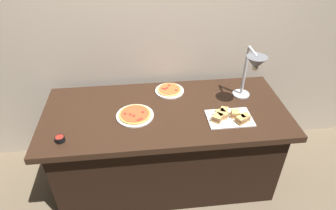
{
  "coord_description": "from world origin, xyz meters",
  "views": [
    {
      "loc": [
        -0.18,
        -1.81,
        2.12
      ],
      "look_at": [
        0.02,
        0.0,
        0.81
      ],
      "focal_mm": 31.25,
      "sensor_mm": 36.0,
      "label": 1
    }
  ],
  "objects": [
    {
      "name": "pizza_plate_center",
      "position": [
        0.06,
        0.27,
        0.77
      ],
      "size": [
        0.24,
        0.24,
        0.03
      ],
      "color": "white",
      "rests_on": "buffet_table"
    },
    {
      "name": "heat_lamp",
      "position": [
        0.65,
        0.01,
        1.1
      ],
      "size": [
        0.15,
        0.31,
        0.45
      ],
      "color": "#B7BABF",
      "rests_on": "buffet_table"
    },
    {
      "name": "sauce_cup_near",
      "position": [
        -0.75,
        -0.27,
        0.78
      ],
      "size": [
        0.07,
        0.07,
        0.04
      ],
      "color": "black",
      "rests_on": "buffet_table"
    },
    {
      "name": "back_wall",
      "position": [
        0.0,
        0.5,
        1.2
      ],
      "size": [
        4.4,
        0.04,
        2.4
      ],
      "primitive_type": "cube",
      "color": "#B7A893",
      "rests_on": "ground_plane"
    },
    {
      "name": "sandwich_platter",
      "position": [
        0.46,
        -0.16,
        0.78
      ],
      "size": [
        0.33,
        0.23,
        0.06
      ],
      "color": "white",
      "rests_on": "buffet_table"
    },
    {
      "name": "ground_plane",
      "position": [
        0.0,
        0.0,
        0.0
      ],
      "size": [
        8.0,
        8.0,
        0.0
      ],
      "primitive_type": "plane",
      "color": "brown"
    },
    {
      "name": "buffet_table",
      "position": [
        0.0,
        0.0,
        0.39
      ],
      "size": [
        1.9,
        0.84,
        0.76
      ],
      "color": "black",
      "rests_on": "ground_plane"
    },
    {
      "name": "pizza_plate_front",
      "position": [
        -0.24,
        -0.05,
        0.77
      ],
      "size": [
        0.28,
        0.28,
        0.03
      ],
      "color": "white",
      "rests_on": "buffet_table"
    }
  ]
}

